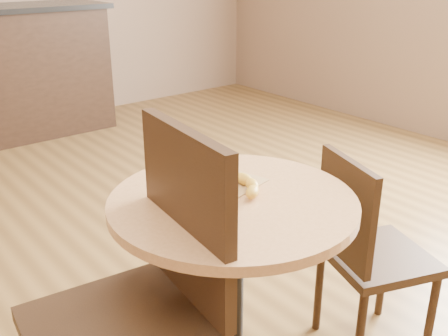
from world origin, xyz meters
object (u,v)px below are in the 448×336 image
cafe_table (232,262)px  chair_right (366,249)px  muffin (218,173)px  banana (230,182)px  chair_left (145,305)px  coffee_cup (183,183)px

cafe_table → chair_right: chair_right is taller
muffin → cafe_table: bearing=-104.0°
cafe_table → muffin: bearing=76.0°
cafe_table → banana: 0.24m
cafe_table → chair_left: size_ratio=0.74×
coffee_cup → banana: size_ratio=0.61×
chair_right → chair_left: bearing=105.8°
chair_left → banana: bearing=110.9°
chair_left → coffee_cup: bearing=120.1°
banana → coffee_cup: bearing=173.2°
chair_right → banana: banana is taller
muffin → chair_left: bearing=-159.3°
chair_right → coffee_cup: (-0.67, 0.14, 0.39)m
chair_left → muffin: size_ratio=11.39×
cafe_table → coffee_cup: (-0.14, 0.04, 0.28)m
cafe_table → muffin: (0.02, 0.10, 0.25)m
chair_left → banana: 0.43m
chair_left → muffin: chair_left is taller
muffin → banana: 0.05m
banana → chair_right: bearing=-28.0°
cafe_table → coffee_cup: bearing=162.5°
coffee_cup → muffin: (0.16, 0.05, -0.03)m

